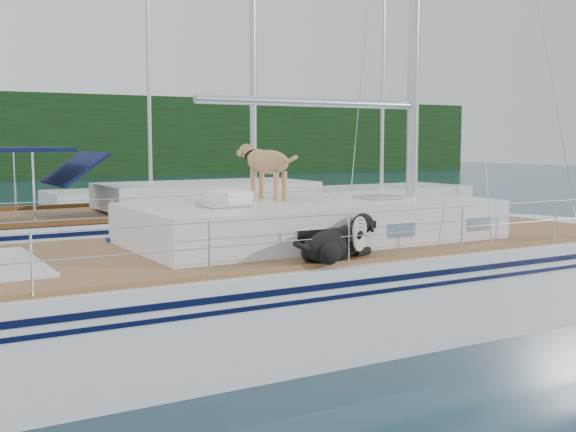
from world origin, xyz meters
TOP-DOWN VIEW (x-y plane):
  - ground at (0.00, 0.00)m, footprint 120.00×120.00m
  - main_sailboat at (0.09, -0.00)m, footprint 12.00×3.95m
  - neighbor_sailboat at (0.92, 6.50)m, footprint 11.00×3.50m
  - bg_boat_center at (4.00, 16.00)m, footprint 7.20×3.00m
  - bg_boat_east at (12.00, 13.00)m, footprint 6.40×3.00m

SIDE VIEW (x-z plane):
  - ground at x=0.00m, z-range 0.00..0.00m
  - bg_boat_center at x=4.00m, z-range -5.37..6.28m
  - bg_boat_east at x=12.00m, z-range -5.37..6.28m
  - neighbor_sailboat at x=0.92m, z-range -6.02..7.28m
  - main_sailboat at x=0.09m, z-range -6.33..7.68m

